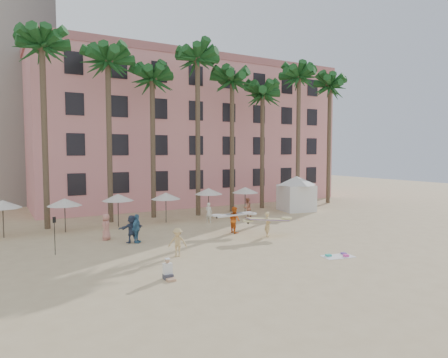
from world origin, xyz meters
name	(u,v)px	position (x,y,z in m)	size (l,w,h in m)	color
ground	(262,254)	(0.00, 0.00, 0.00)	(120.00, 120.00, 0.00)	#D1B789
pink_hotel	(186,135)	(7.00, 26.00, 8.00)	(35.00, 14.00, 16.00)	pink
palm_row	(170,73)	(0.51, 15.00, 12.97)	(44.40, 5.40, 16.30)	brown
umbrella_row	(143,196)	(-3.00, 12.50, 2.33)	(22.50, 2.70, 2.73)	#332B23
cabana	(296,190)	(12.85, 12.16, 2.07)	(5.30, 5.30, 3.50)	white
beach_towel	(338,256)	(3.47, -2.64, 0.03)	(1.96, 1.33, 0.14)	white
carrier_yellow	(268,223)	(3.09, 3.65, 1.00)	(3.12, 1.19, 1.76)	#DCB97C
carrier_white	(234,219)	(1.78, 6.00, 1.02)	(2.82, 1.35, 1.93)	orange
beachgoers	(168,224)	(-3.01, 7.08, 0.89)	(14.23, 10.12, 1.89)	teal
paddle	(55,231)	(-10.52, 5.78, 1.41)	(0.18, 0.04, 2.23)	black
seated_man	(168,272)	(-6.49, -1.56, 0.33)	(0.43, 0.74, 0.96)	#3F3F4C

